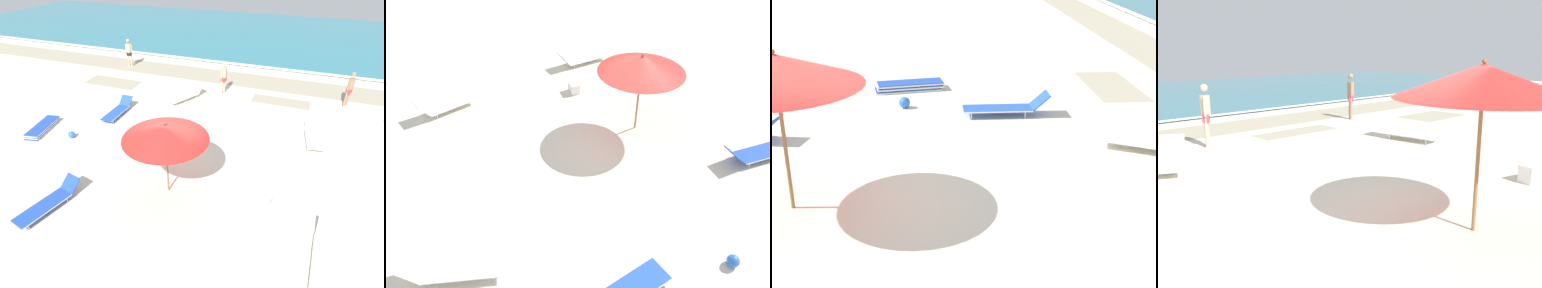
% 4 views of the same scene
% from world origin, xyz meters
% --- Properties ---
extents(ground_plane, '(60.00, 60.00, 0.16)m').
position_xyz_m(ground_plane, '(0.00, 0.01, -0.08)').
color(ground_plane, beige).
extents(beach_umbrella, '(2.61, 2.61, 2.59)m').
position_xyz_m(beach_umbrella, '(0.20, -1.13, 2.27)').
color(beach_umbrella, olive).
rests_on(beach_umbrella, ground_plane).
extents(sun_lounger_under_umbrella, '(0.83, 2.01, 0.62)m').
position_xyz_m(sun_lounger_under_umbrella, '(4.60, 3.74, 0.22)').
color(sun_lounger_under_umbrella, white).
rests_on(sun_lounger_under_umbrella, ground_plane).
extents(sun_lounger_beside_umbrella, '(1.50, 2.15, 0.59)m').
position_xyz_m(sun_lounger_beside_umbrella, '(-1.76, 5.63, 0.22)').
color(sun_lounger_beside_umbrella, white).
rests_on(sun_lounger_beside_umbrella, ground_plane).
extents(beachgoer_shoreline_child, '(0.31, 0.40, 1.76)m').
position_xyz_m(beachgoer_shoreline_child, '(-0.15, 7.00, 1.00)').
color(beachgoer_shoreline_child, beige).
rests_on(beachgoer_shoreline_child, ground_plane).
extents(beachgoer_strolling_adult, '(0.32, 0.39, 1.76)m').
position_xyz_m(beachgoer_strolling_adult, '(6.04, 7.61, 1.00)').
color(beachgoer_strolling_adult, '#A37A5B').
rests_on(beachgoer_strolling_adult, ground_plane).
extents(cooler_box, '(0.57, 0.47, 0.37)m').
position_xyz_m(cooler_box, '(3.22, -0.73, 0.19)').
color(cooler_box, white).
rests_on(cooler_box, ground_plane).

